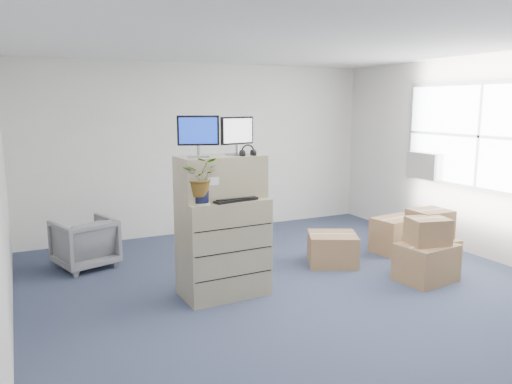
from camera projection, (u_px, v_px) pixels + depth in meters
ground at (316, 302)px, 5.47m from camera, size 7.00×7.00×0.00m
wall_back at (204, 149)px, 8.33m from camera, size 6.00×0.02×2.80m
window at (480, 136)px, 6.89m from camera, size 0.07×2.72×1.52m
ac_unit at (426, 165)px, 7.73m from camera, size 0.24×0.60×0.40m
filing_cabinet_lower at (223, 247)px, 5.62m from camera, size 0.97×0.61×1.11m
filing_cabinet_upper at (221, 177)px, 5.52m from camera, size 0.97×0.51×0.47m
monitor_left at (198, 134)px, 5.31m from camera, size 0.43×0.24×0.44m
monitor_right at (237, 134)px, 5.53m from camera, size 0.42×0.21×0.42m
headphones at (248, 152)px, 5.46m from camera, size 0.16×0.02×0.16m
keyboard at (234, 199)px, 5.41m from camera, size 0.54×0.30×0.03m
mouse at (251, 197)px, 5.54m from camera, size 0.12×0.08×0.04m
water_bottle at (226, 187)px, 5.56m from camera, size 0.07×0.07×0.24m
phone_dock at (215, 195)px, 5.49m from camera, size 0.07×0.06×0.15m
external_drive at (248, 191)px, 5.78m from camera, size 0.27×0.23×0.07m
tissue_box at (248, 185)px, 5.72m from camera, size 0.28×0.15×0.10m
potted_plant at (201, 182)px, 5.20m from camera, size 0.47×0.50×0.41m
office_chair at (85, 241)px, 6.59m from camera, size 0.86×0.84×0.72m
cardboard_boxes at (400, 245)px, 6.61m from camera, size 1.99×1.73×0.80m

